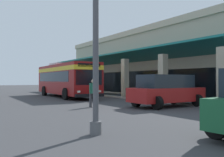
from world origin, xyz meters
TOP-DOWN VIEW (x-y plane):
  - ground at (0.00, 8.00)m, footprint 120.00×120.00m
  - curb_strip at (2.71, 3.73)m, footprint 37.70×0.50m
  - plaza_building at (2.71, 13.35)m, footprint 31.72×15.31m
  - transit_bus at (1.76, -0.03)m, footprint 11.29×3.07m
  - parked_suv_red at (13.75, 1.88)m, footprint 2.75×4.82m
  - pedestrian at (11.54, -2.04)m, footprint 0.46×0.63m
  - potted_palm at (-3.38, 5.06)m, footprint 1.95×1.77m
  - lot_light_pole at (18.68, -5.60)m, footprint 0.60×0.60m

SIDE VIEW (x-z plane):
  - ground at x=0.00m, z-range 0.00..0.00m
  - curb_strip at x=2.71m, z-range 0.00..0.12m
  - potted_palm at x=-3.38m, z-range -0.41..1.81m
  - pedestrian at x=11.54m, z-range 0.11..1.79m
  - parked_suv_red at x=13.75m, z-range 0.03..2.00m
  - transit_bus at x=1.76m, z-range 0.18..3.52m
  - plaza_building at x=2.71m, z-range 0.00..7.22m
  - lot_light_pole at x=18.68m, z-range 0.26..7.13m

